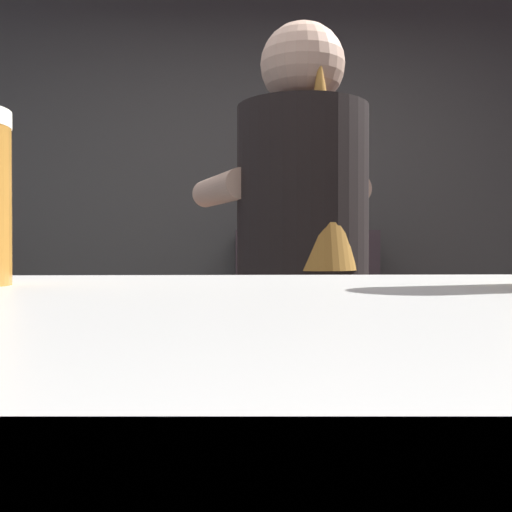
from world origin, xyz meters
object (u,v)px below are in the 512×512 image
at_px(chefs_knife, 372,293).
at_px(bottle_vinegar, 323,217).
at_px(bottle_hot_sauce, 261,217).
at_px(bartender, 304,291).
at_px(mixing_bowl, 162,285).

bearing_deg(chefs_knife, bottle_vinegar, 91.35).
bearing_deg(bottle_hot_sauce, chefs_knife, -78.91).
bearing_deg(bartender, bottle_hot_sauce, -18.21).
bearing_deg(bottle_vinegar, chefs_knife, -91.93).
distance_m(bartender, bottle_hot_sauce, 1.92).
bearing_deg(bartender, mixing_bowl, 19.34).
distance_m(chefs_knife, bottle_hot_sauce, 1.56).
xyz_separation_m(bartender, bottle_hot_sauce, (-0.01, 1.90, 0.30)).
relative_size(chefs_knife, bottle_vinegar, 1.24).
bearing_deg(bottle_vinegar, bottle_hot_sauce, 152.63).
xyz_separation_m(bartender, bottle_vinegar, (0.32, 1.72, 0.29)).
height_order(chefs_knife, bottle_hot_sauce, bottle_hot_sauce).
bearing_deg(bartender, chefs_knife, -52.97).
bearing_deg(bottle_vinegar, mixing_bowl, -122.67).
height_order(bartender, mixing_bowl, bartender).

